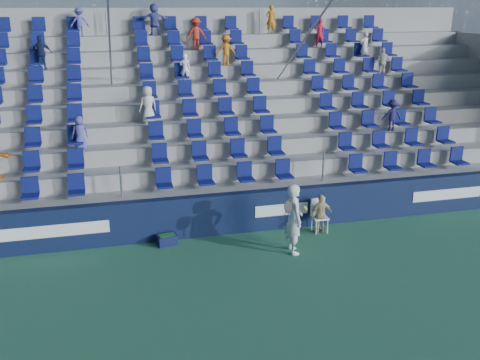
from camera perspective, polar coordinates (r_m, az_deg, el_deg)
name	(u,v)px	position (r m, az deg, el deg)	size (l,w,h in m)	color
ground	(261,284)	(12.92, 2.21, -11.05)	(70.00, 70.00, 0.00)	#2E6D4B
sponsor_wall	(230,213)	(15.42, -1.03, -3.55)	(24.00, 0.32, 1.20)	#0F1939
grandstand	(198,124)	(19.76, -4.47, 5.94)	(24.00, 8.17, 6.63)	gray
tennis_player	(294,219)	(14.15, 5.77, -4.13)	(0.69, 0.71, 1.91)	silver
line_judge_chair	(319,213)	(15.72, 8.39, -3.47)	(0.44, 0.45, 0.98)	white
line_judge	(321,214)	(15.58, 8.61, -3.58)	(0.69, 0.29, 1.17)	tan
ball_bin	(167,239)	(14.94, -7.78, -6.29)	(0.58, 0.43, 0.30)	#0F1538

